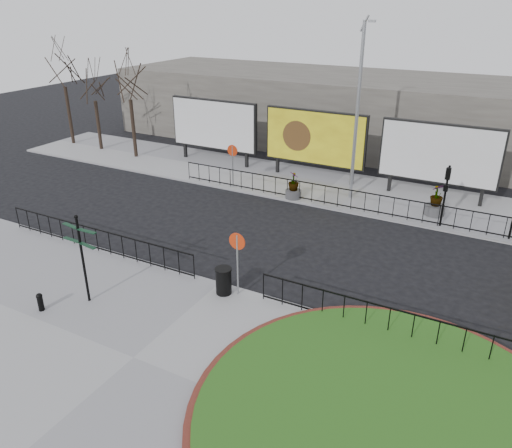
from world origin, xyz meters
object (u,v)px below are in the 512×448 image
Objects in this scene: billboard_mid at (315,138)px; fingerpost_sign at (81,250)px; bollard at (40,301)px; planter_c at (436,203)px; litter_bin at (224,281)px; lamp_post at (357,111)px; planter_b at (293,187)px.

fingerpost_sign is at bearing -97.01° from billboard_mid.
billboard_mid is 9.16× the size of bollard.
fingerpost_sign is 2.09× the size of planter_c.
planter_c is at bearing 63.97° from litter_bin.
planter_c reaches higher than litter_bin.
lamp_post is 17.23m from bollard.
planter_b is 0.93× the size of planter_c.
bollard is at bearing -103.34° from planter_b.
billboard_mid is 0.67× the size of lamp_post.
litter_bin is at bearing -94.90° from lamp_post.
billboard_mid is at bearing 80.26° from bollard.
planter_b is at bearing -170.26° from planter_c.
lamp_post is 6.08m from planter_c.
litter_bin is (4.02, 2.71, -1.51)m from fingerpost_sign.
lamp_post is 2.75× the size of fingerpost_sign.
billboard_mid is 17.90m from bollard.
lamp_post reaches higher than litter_bin.
billboard_mid is 16.41m from fingerpost_sign.
litter_bin is at bearing -81.56° from billboard_mid.
bollard is at bearing -111.15° from lamp_post.
billboard_mid is 1.85× the size of fingerpost_sign.
litter_bin is 10.15m from planter_b.
planter_b is at bearing 99.72° from litter_bin.
billboard_mid is at bearing 162.70° from planter_c.
litter_bin is 0.64× the size of planter_c.
bollard is at bearing -99.74° from billboard_mid.
litter_bin is (5.02, 3.95, 0.15)m from bollard.
lamp_post reaches higher than fingerpost_sign.
lamp_post is at bearing 68.85° from bollard.
lamp_post is 5.16m from planter_b.
planter_c is at bearing 9.74° from planter_b.
lamp_post is at bearing -33.25° from billboard_mid.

